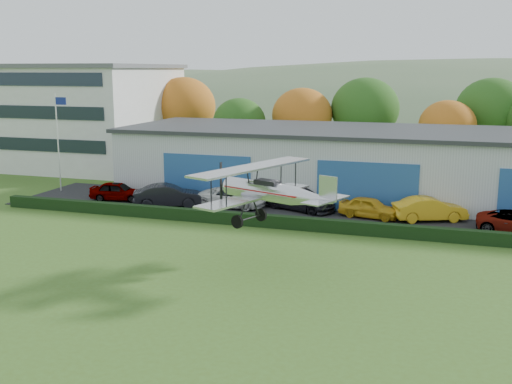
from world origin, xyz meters
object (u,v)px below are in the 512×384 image
(hangar, at_px, (377,163))
(car_3, at_px, (300,199))
(car_4, at_px, (370,207))
(car_1, at_px, (168,196))
(car_5, at_px, (430,209))
(flagpole, at_px, (59,134))
(office_block, at_px, (68,115))
(biplane, at_px, (269,190))
(car_0, at_px, (118,191))
(car_2, at_px, (232,197))

(hangar, distance_m, car_3, 8.23)
(car_4, bearing_deg, car_3, 91.96)
(car_1, height_order, car_5, car_1)
(car_3, bearing_deg, car_5, -71.99)
(car_4, xyz_separation_m, car_5, (3.89, 0.35, 0.08))
(flagpole, height_order, car_3, flagpole)
(office_block, bearing_deg, car_1, -39.38)
(car_5, height_order, biplane, biplane)
(flagpole, distance_m, car_1, 11.91)
(car_1, xyz_separation_m, car_3, (9.32, 2.06, -0.03))
(car_0, xyz_separation_m, car_2, (9.04, 0.54, -0.01))
(flagpole, distance_m, car_2, 15.91)
(hangar, xyz_separation_m, car_4, (0.42, -7.44, -1.90))
(flagpole, relative_size, car_4, 1.94)
(car_1, height_order, car_4, car_1)
(hangar, relative_size, car_4, 9.86)
(car_0, height_order, car_3, car_3)
(car_0, relative_size, car_2, 0.82)
(flagpole, distance_m, car_5, 29.48)
(hangar, distance_m, car_5, 8.49)
(hangar, xyz_separation_m, biplane, (-3.06, -19.55, 1.39))
(car_0, relative_size, car_1, 0.84)
(flagpole, height_order, car_2, flagpole)
(car_2, bearing_deg, flagpole, 85.74)
(car_0, relative_size, car_4, 1.02)
(car_1, relative_size, car_3, 0.92)
(office_block, bearing_deg, car_3, -25.58)
(biplane, bearing_deg, car_5, 80.55)
(office_block, height_order, car_5, office_block)
(car_1, height_order, biplane, biplane)
(flagpole, bearing_deg, hangar, 13.51)
(office_block, xyz_separation_m, car_3, (28.37, -13.58, -4.37))
(office_block, distance_m, biplane, 40.05)
(car_2, bearing_deg, car_3, -81.29)
(car_1, height_order, car_3, car_1)
(car_2, relative_size, car_4, 1.24)
(hangar, bearing_deg, car_0, -157.21)
(car_0, distance_m, car_3, 14.01)
(car_4, bearing_deg, flagpole, 98.56)
(car_2, bearing_deg, biplane, -151.66)
(car_0, bearing_deg, car_4, -98.69)
(car_0, distance_m, biplane, 19.74)
(car_2, height_order, car_4, car_2)
(office_block, xyz_separation_m, car_1, (19.05, -15.64, -4.34))
(hangar, xyz_separation_m, car_2, (-9.54, -7.26, -1.90))
(hangar, height_order, car_5, hangar)
(car_2, height_order, car_5, car_5)
(hangar, xyz_separation_m, office_block, (-33.00, 7.02, 2.56))
(flagpole, relative_size, car_0, 1.91)
(flagpole, height_order, car_0, flagpole)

